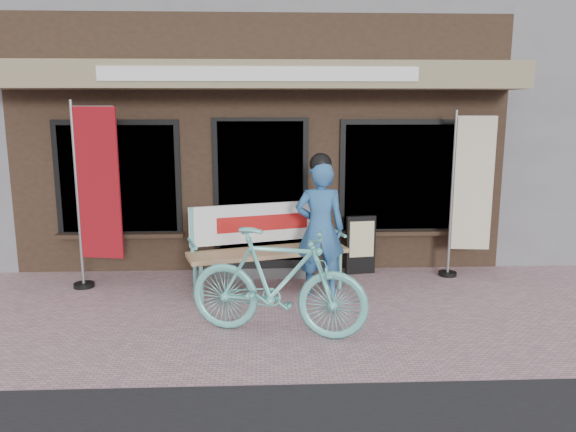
{
  "coord_description": "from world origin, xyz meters",
  "views": [
    {
      "loc": [
        0.04,
        -5.94,
        2.35
      ],
      "look_at": [
        0.33,
        0.7,
        1.05
      ],
      "focal_mm": 35.0,
      "sensor_mm": 36.0,
      "label": 1
    }
  ],
  "objects_px": {
    "person": "(320,226)",
    "menu_stand": "(361,244)",
    "bench": "(266,240)",
    "nobori_cream": "(469,193)",
    "bicycle": "(278,282)",
    "nobori_red": "(95,194)"
  },
  "relations": [
    {
      "from": "nobori_cream",
      "to": "menu_stand",
      "type": "bearing_deg",
      "value": 178.87
    },
    {
      "from": "bicycle",
      "to": "nobori_red",
      "type": "xyz_separation_m",
      "value": [
        -2.28,
        1.63,
        0.69
      ]
    },
    {
      "from": "person",
      "to": "menu_stand",
      "type": "distance_m",
      "value": 1.17
    },
    {
      "from": "person",
      "to": "nobori_red",
      "type": "height_order",
      "value": "nobori_red"
    },
    {
      "from": "person",
      "to": "nobori_red",
      "type": "distance_m",
      "value": 2.89
    },
    {
      "from": "bench",
      "to": "person",
      "type": "distance_m",
      "value": 0.76
    },
    {
      "from": "bench",
      "to": "person",
      "type": "relative_size",
      "value": 1.17
    },
    {
      "from": "bicycle",
      "to": "nobori_red",
      "type": "bearing_deg",
      "value": 70.58
    },
    {
      "from": "bench",
      "to": "nobori_cream",
      "type": "xyz_separation_m",
      "value": [
        2.8,
        0.42,
        0.54
      ]
    },
    {
      "from": "bench",
      "to": "person",
      "type": "bearing_deg",
      "value": -36.66
    },
    {
      "from": "person",
      "to": "bicycle",
      "type": "relative_size",
      "value": 0.95
    },
    {
      "from": "nobori_red",
      "to": "person",
      "type": "bearing_deg",
      "value": 2.65
    },
    {
      "from": "person",
      "to": "nobori_cream",
      "type": "relative_size",
      "value": 0.78
    },
    {
      "from": "bench",
      "to": "nobori_red",
      "type": "bearing_deg",
      "value": 161.17
    },
    {
      "from": "bicycle",
      "to": "menu_stand",
      "type": "xyz_separation_m",
      "value": [
        1.23,
        2.13,
        -0.14
      ]
    },
    {
      "from": "bench",
      "to": "nobori_red",
      "type": "relative_size",
      "value": 0.87
    },
    {
      "from": "nobori_red",
      "to": "nobori_cream",
      "type": "distance_m",
      "value": 4.98
    },
    {
      "from": "bicycle",
      "to": "menu_stand",
      "type": "distance_m",
      "value": 2.47
    },
    {
      "from": "nobori_cream",
      "to": "bench",
      "type": "bearing_deg",
      "value": -165.59
    },
    {
      "from": "bench",
      "to": "nobori_red",
      "type": "distance_m",
      "value": 2.25
    },
    {
      "from": "bench",
      "to": "menu_stand",
      "type": "xyz_separation_m",
      "value": [
        1.35,
        0.6,
        -0.22
      ]
    },
    {
      "from": "nobori_red",
      "to": "menu_stand",
      "type": "relative_size",
      "value": 2.9
    }
  ]
}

